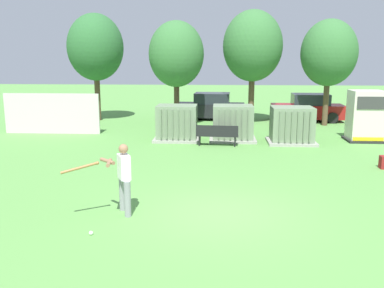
{
  "coord_description": "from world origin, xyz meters",
  "views": [
    {
      "loc": [
        -0.12,
        -9.87,
        3.78
      ],
      "look_at": [
        -0.95,
        3.5,
        1.0
      ],
      "focal_mm": 39.42,
      "sensor_mm": 36.0,
      "label": 1
    }
  ],
  "objects_px": {
    "parked_car_left_of_center": "(308,108)",
    "transformer_west": "(177,123)",
    "transformer_mid_east": "(292,126)",
    "park_bench": "(217,134)",
    "parked_car_leftmost": "(210,107)",
    "transformer_mid_west": "(233,124)",
    "batter": "(122,175)",
    "generator_enclosure": "(365,116)",
    "sports_ball": "(91,233)",
    "backpack": "(383,162)"
  },
  "relations": [
    {
      "from": "sports_ball",
      "to": "parked_car_left_of_center",
      "type": "relative_size",
      "value": 0.02
    },
    {
      "from": "transformer_mid_west",
      "to": "sports_ball",
      "type": "height_order",
      "value": "transformer_mid_west"
    },
    {
      "from": "transformer_west",
      "to": "park_bench",
      "type": "distance_m",
      "value": 2.21
    },
    {
      "from": "parked_car_left_of_center",
      "to": "sports_ball",
      "type": "bearing_deg",
      "value": -115.36
    },
    {
      "from": "generator_enclosure",
      "to": "sports_ball",
      "type": "distance_m",
      "value": 14.49
    },
    {
      "from": "transformer_mid_west",
      "to": "sports_ball",
      "type": "distance_m",
      "value": 11.27
    },
    {
      "from": "park_bench",
      "to": "sports_ball",
      "type": "relative_size",
      "value": 20.28
    },
    {
      "from": "generator_enclosure",
      "to": "park_bench",
      "type": "xyz_separation_m",
      "value": [
        -6.68,
        -1.57,
        -0.6
      ]
    },
    {
      "from": "transformer_west",
      "to": "parked_car_left_of_center",
      "type": "height_order",
      "value": "same"
    },
    {
      "from": "generator_enclosure",
      "to": "sports_ball",
      "type": "height_order",
      "value": "generator_enclosure"
    },
    {
      "from": "transformer_mid_west",
      "to": "batter",
      "type": "bearing_deg",
      "value": -107.57
    },
    {
      "from": "parked_car_leftmost",
      "to": "parked_car_left_of_center",
      "type": "relative_size",
      "value": 1.01
    },
    {
      "from": "backpack",
      "to": "parked_car_leftmost",
      "type": "height_order",
      "value": "parked_car_leftmost"
    },
    {
      "from": "transformer_west",
      "to": "park_bench",
      "type": "bearing_deg",
      "value": -33.03
    },
    {
      "from": "sports_ball",
      "to": "parked_car_leftmost",
      "type": "height_order",
      "value": "parked_car_leftmost"
    },
    {
      "from": "transformer_mid_west",
      "to": "batter",
      "type": "relative_size",
      "value": 1.21
    },
    {
      "from": "park_bench",
      "to": "batter",
      "type": "xyz_separation_m",
      "value": [
        -2.28,
        -8.12,
        0.44
      ]
    },
    {
      "from": "parked_car_leftmost",
      "to": "parked_car_left_of_center",
      "type": "distance_m",
      "value": 5.84
    },
    {
      "from": "parked_car_left_of_center",
      "to": "generator_enclosure",
      "type": "bearing_deg",
      "value": -77.91
    },
    {
      "from": "batter",
      "to": "sports_ball",
      "type": "bearing_deg",
      "value": -107.58
    },
    {
      "from": "batter",
      "to": "backpack",
      "type": "height_order",
      "value": "batter"
    },
    {
      "from": "batter",
      "to": "park_bench",
      "type": "bearing_deg",
      "value": 74.33
    },
    {
      "from": "sports_ball",
      "to": "generator_enclosure",
      "type": "bearing_deg",
      "value": 49.55
    },
    {
      "from": "backpack",
      "to": "parked_car_leftmost",
      "type": "xyz_separation_m",
      "value": [
        -6.18,
        11.26,
        0.54
      ]
    },
    {
      "from": "transformer_mid_east",
      "to": "sports_ball",
      "type": "height_order",
      "value": "transformer_mid_east"
    },
    {
      "from": "transformer_west",
      "to": "transformer_mid_east",
      "type": "relative_size",
      "value": 1.0
    },
    {
      "from": "transformer_west",
      "to": "transformer_mid_east",
      "type": "bearing_deg",
      "value": -4.01
    },
    {
      "from": "transformer_mid_east",
      "to": "park_bench",
      "type": "height_order",
      "value": "transformer_mid_east"
    },
    {
      "from": "transformer_west",
      "to": "park_bench",
      "type": "relative_size",
      "value": 1.15
    },
    {
      "from": "transformer_west",
      "to": "parked_car_left_of_center",
      "type": "distance_m",
      "value": 9.67
    },
    {
      "from": "transformer_mid_east",
      "to": "parked_car_left_of_center",
      "type": "relative_size",
      "value": 0.49
    },
    {
      "from": "transformer_mid_west",
      "to": "generator_enclosure",
      "type": "xyz_separation_m",
      "value": [
        5.97,
        0.27,
        0.35
      ]
    },
    {
      "from": "transformer_mid_east",
      "to": "batter",
      "type": "bearing_deg",
      "value": -121.86
    },
    {
      "from": "transformer_mid_west",
      "to": "sports_ball",
      "type": "bearing_deg",
      "value": -107.58
    },
    {
      "from": "transformer_mid_west",
      "to": "transformer_mid_east",
      "type": "height_order",
      "value": "same"
    },
    {
      "from": "transformer_mid_east",
      "to": "parked_car_leftmost",
      "type": "height_order",
      "value": "same"
    },
    {
      "from": "backpack",
      "to": "transformer_mid_east",
      "type": "bearing_deg",
      "value": 120.16
    },
    {
      "from": "generator_enclosure",
      "to": "sports_ball",
      "type": "relative_size",
      "value": 25.56
    },
    {
      "from": "park_bench",
      "to": "parked_car_leftmost",
      "type": "height_order",
      "value": "parked_car_leftmost"
    },
    {
      "from": "parked_car_left_of_center",
      "to": "batter",
      "type": "bearing_deg",
      "value": -115.97
    },
    {
      "from": "transformer_mid_west",
      "to": "sports_ball",
      "type": "relative_size",
      "value": 23.33
    },
    {
      "from": "transformer_mid_east",
      "to": "batter",
      "type": "relative_size",
      "value": 1.21
    },
    {
      "from": "transformer_mid_east",
      "to": "parked_car_left_of_center",
      "type": "height_order",
      "value": "same"
    },
    {
      "from": "transformer_mid_west",
      "to": "batter",
      "type": "height_order",
      "value": "batter"
    },
    {
      "from": "sports_ball",
      "to": "backpack",
      "type": "relative_size",
      "value": 0.2
    },
    {
      "from": "transformer_west",
      "to": "backpack",
      "type": "distance_m",
      "value": 8.86
    },
    {
      "from": "parked_car_left_of_center",
      "to": "transformer_west",
      "type": "bearing_deg",
      "value": -138.4
    },
    {
      "from": "transformer_mid_west",
      "to": "parked_car_left_of_center",
      "type": "distance_m",
      "value": 7.86
    },
    {
      "from": "park_bench",
      "to": "batter",
      "type": "distance_m",
      "value": 8.44
    },
    {
      "from": "transformer_mid_west",
      "to": "backpack",
      "type": "bearing_deg",
      "value": -42.9
    }
  ]
}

